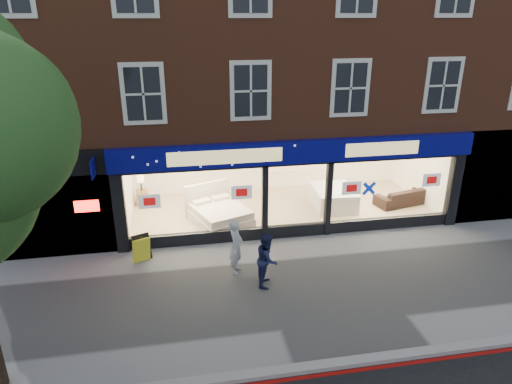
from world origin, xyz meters
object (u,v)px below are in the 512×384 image
object	(u,v)px
sofa	(402,196)
pedestrian_blue	(267,259)
display_bed	(219,213)
mattress_stack	(333,198)
a_board	(142,249)
pedestrian_grey	(236,246)

from	to	relation	value
sofa	pedestrian_blue	distance (m)	7.50
display_bed	mattress_stack	distance (m)	4.38
sofa	a_board	size ratio (longest dim) A/B	2.57
mattress_stack	a_board	distance (m)	7.35
mattress_stack	pedestrian_grey	size ratio (longest dim) A/B	1.19
display_bed	sofa	bearing A→B (deg)	-17.68
display_bed	a_board	bearing A→B (deg)	-160.92
mattress_stack	pedestrian_grey	world-z (taller)	pedestrian_grey
a_board	display_bed	bearing A→B (deg)	18.68
display_bed	mattress_stack	xyz separation A→B (m)	(4.34, 0.62, 0.03)
a_board	pedestrian_blue	bearing A→B (deg)	-49.81
mattress_stack	sofa	xyz separation A→B (m)	(2.67, -0.21, -0.05)
a_board	pedestrian_grey	xyz separation A→B (m)	(2.67, -1.07, 0.39)
sofa	a_board	distance (m)	9.82
display_bed	a_board	distance (m)	3.26
mattress_stack	pedestrian_grey	distance (m)	5.63
display_bed	pedestrian_grey	world-z (taller)	pedestrian_grey
pedestrian_grey	display_bed	bearing A→B (deg)	22.85
mattress_stack	sofa	size ratio (longest dim) A/B	0.90
a_board	pedestrian_blue	distance (m)	3.88
pedestrian_grey	pedestrian_blue	xyz separation A→B (m)	(0.73, -0.78, -0.04)
display_bed	a_board	xyz separation A→B (m)	(-2.49, -2.10, -0.02)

